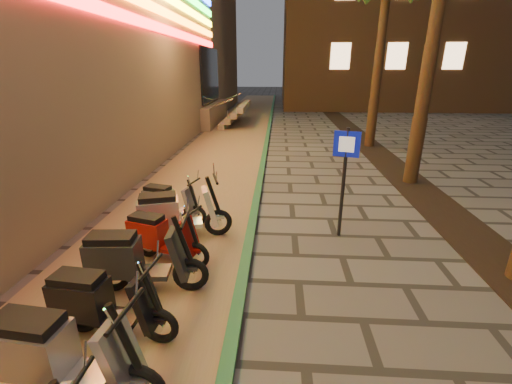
# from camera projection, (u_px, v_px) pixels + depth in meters

# --- Properties ---
(ground) EXTENTS (120.00, 120.00, 0.00)m
(ground) POSITION_uv_depth(u_px,v_px,m) (306.00, 368.00, 3.92)
(ground) COLOR #474442
(ground) RESTS_ON ground
(parking_strip) EXTENTS (3.40, 60.00, 0.01)m
(parking_strip) POSITION_uv_depth(u_px,v_px,m) (221.00, 155.00, 13.45)
(parking_strip) COLOR #8C7251
(parking_strip) RESTS_ON ground
(green_curb) EXTENTS (0.18, 60.00, 0.10)m
(green_curb) POSITION_uv_depth(u_px,v_px,m) (264.00, 154.00, 13.33)
(green_curb) COLOR #256238
(green_curb) RESTS_ON ground
(planting_strip) EXTENTS (1.20, 40.00, 0.02)m
(planting_strip) POSITION_uv_depth(u_px,v_px,m) (439.00, 207.00, 8.39)
(planting_strip) COLOR black
(planting_strip) RESTS_ON ground
(pedestrian_sign) EXTENTS (0.47, 0.16, 2.21)m
(pedestrian_sign) POSITION_uv_depth(u_px,v_px,m) (345.00, 168.00, 6.54)
(pedestrian_sign) COLOR black
(pedestrian_sign) RESTS_ON ground
(scooter_5) EXTENTS (1.79, 0.66, 1.26)m
(scooter_5) POSITION_uv_depth(u_px,v_px,m) (58.00, 355.00, 3.41)
(scooter_5) COLOR black
(scooter_5) RESTS_ON ground
(scooter_6) EXTENTS (1.62, 0.60, 1.14)m
(scooter_6) POSITION_uv_depth(u_px,v_px,m) (99.00, 303.00, 4.24)
(scooter_6) COLOR black
(scooter_6) RESTS_ON ground
(scooter_7) EXTENTS (1.79, 0.64, 1.26)m
(scooter_7) POSITION_uv_depth(u_px,v_px,m) (133.00, 260.00, 5.10)
(scooter_7) COLOR black
(scooter_7) RESTS_ON ground
(scooter_8) EXTENTS (1.52, 0.79, 1.08)m
(scooter_8) POSITION_uv_depth(u_px,v_px,m) (159.00, 236.00, 5.98)
(scooter_8) COLOR black
(scooter_8) RESTS_ON ground
(scooter_9) EXTENTS (1.80, 0.93, 1.28)m
(scooter_9) POSITION_uv_depth(u_px,v_px,m) (174.00, 214.00, 6.66)
(scooter_9) COLOR black
(scooter_9) RESTS_ON ground
(scooter_10) EXTENTS (1.47, 0.73, 1.04)m
(scooter_10) POSITION_uv_depth(u_px,v_px,m) (168.00, 202.00, 7.52)
(scooter_10) COLOR black
(scooter_10) RESTS_ON ground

